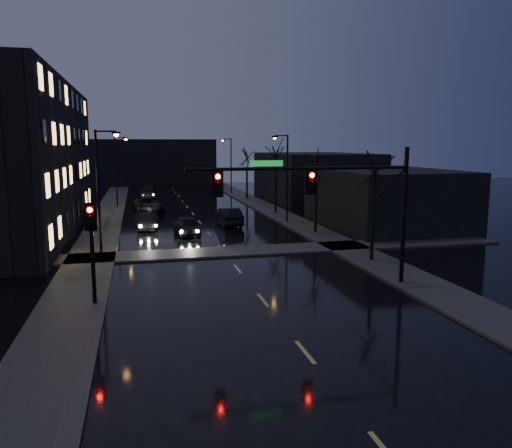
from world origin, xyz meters
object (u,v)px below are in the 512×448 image
oncoming_car_c (149,205)px  oncoming_car_d (148,192)px  oncoming_car_a (187,226)px  lead_car (229,217)px  oncoming_car_b (148,222)px

oncoming_car_c → oncoming_car_d: (0.19, 14.33, -0.05)m
oncoming_car_a → oncoming_car_d: oncoming_car_d is taller
oncoming_car_a → oncoming_car_c: 14.82m
lead_car → oncoming_car_a: bearing=40.6°
oncoming_car_b → lead_car: size_ratio=0.85×
oncoming_car_a → oncoming_car_b: oncoming_car_a is taller
oncoming_car_d → lead_car: size_ratio=1.10×
oncoming_car_d → lead_car: 25.91m
oncoming_car_c → lead_car: 12.66m
oncoming_car_d → lead_car: bearing=-70.7°
oncoming_car_d → oncoming_car_a: bearing=-80.4°
oncoming_car_d → lead_car: lead_car is taller
oncoming_car_a → oncoming_car_b: bearing=127.1°
oncoming_car_b → oncoming_car_c: size_ratio=0.70×
oncoming_car_a → oncoming_car_c: oncoming_car_c is taller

